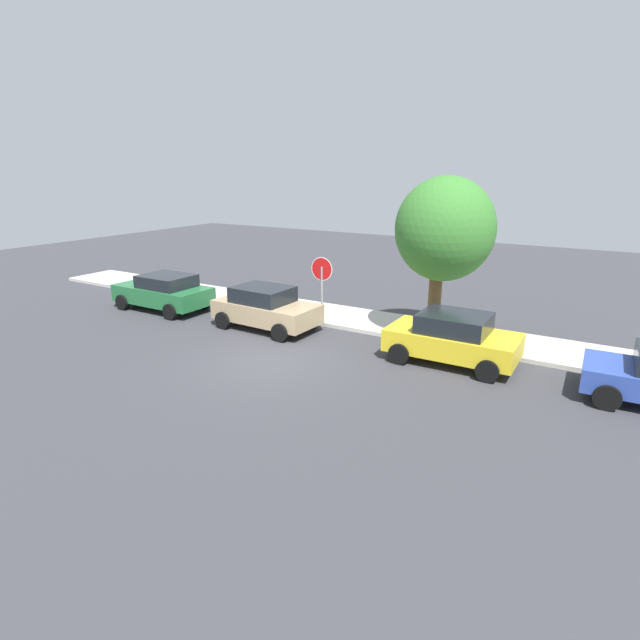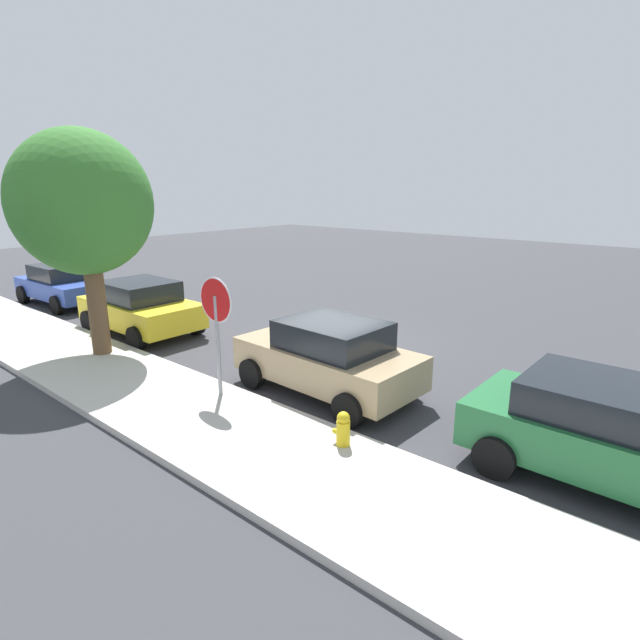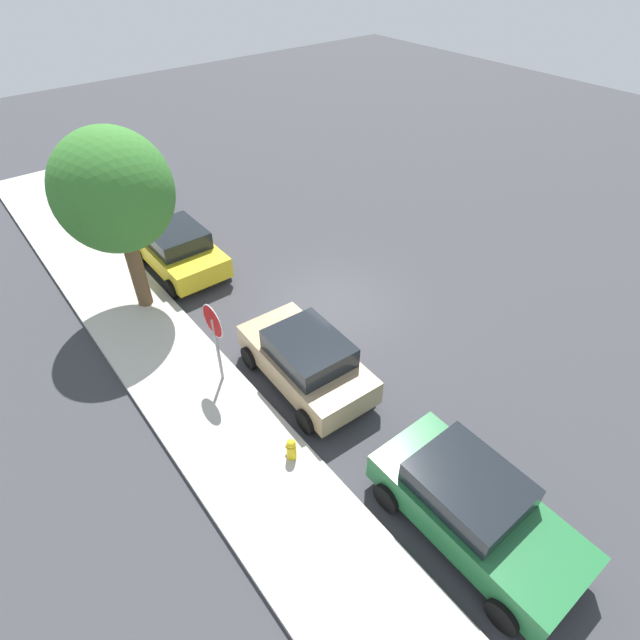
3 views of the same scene
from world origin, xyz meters
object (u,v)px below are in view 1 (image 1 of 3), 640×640
at_px(street_tree_near_corner, 445,230).
at_px(stop_sign, 322,277).
at_px(parked_car_yellow, 453,338).
at_px(parked_car_green, 164,292).
at_px(fire_hydrant, 258,302).
at_px(parked_car_tan, 266,307).

bearing_deg(street_tree_near_corner, stop_sign, -177.03).
bearing_deg(stop_sign, parked_car_yellow, -15.84).
bearing_deg(parked_car_green, stop_sign, 15.64).
bearing_deg(parked_car_yellow, street_tree_near_corner, 119.83).
bearing_deg(fire_hydrant, parked_car_tan, -45.22).
bearing_deg(street_tree_near_corner, parked_car_yellow, -60.17).
xyz_separation_m(street_tree_near_corner, fire_hydrant, (-7.55, -0.22, -3.38)).
relative_size(stop_sign, fire_hydrant, 3.51).
distance_m(parked_car_green, street_tree_near_corner, 11.59).
height_order(parked_car_green, street_tree_near_corner, street_tree_near_corner).
bearing_deg(parked_car_green, parked_car_yellow, 1.28).
relative_size(parked_car_yellow, parked_car_green, 0.92).
relative_size(parked_car_tan, fire_hydrant, 5.51).
bearing_deg(street_tree_near_corner, fire_hydrant, -178.30).
height_order(stop_sign, parked_car_green, stop_sign).
xyz_separation_m(parked_car_yellow, fire_hydrant, (-8.58, 1.57, -0.42)).
height_order(stop_sign, parked_car_yellow, stop_sign).
relative_size(parked_car_yellow, fire_hydrant, 5.34).
bearing_deg(parked_car_green, fire_hydrant, 28.00).
bearing_deg(street_tree_near_corner, parked_car_tan, -161.44).
distance_m(stop_sign, parked_car_tan, 2.40).
relative_size(parked_car_tan, street_tree_near_corner, 0.72).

